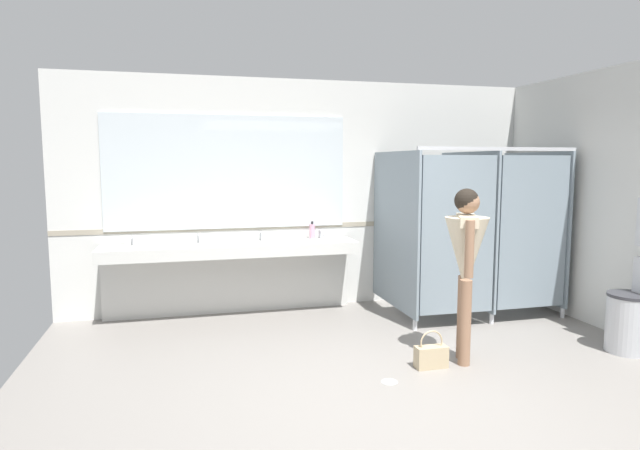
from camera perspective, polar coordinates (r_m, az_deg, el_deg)
The scene contains 11 objects.
ground_plane at distance 4.39m, azimuth 9.87°, elevation -19.16°, with size 6.32×6.69×0.10m, color gray.
wall_back at distance 6.91m, azimuth -0.61°, elevation 3.27°, with size 6.32×0.12×2.89m, color silver.
wall_back_tile_band at distance 6.88m, azimuth -0.48°, elevation -0.05°, with size 6.32×0.01×0.06m, color #9E937F.
vanity_counter at distance 6.56m, azimuth -9.44°, elevation -3.94°, with size 3.02×0.55×1.01m.
mirror_panel at distance 6.64m, azimuth -9.77°, elevation 5.58°, with size 2.92×0.02×1.38m, color silver.
bathroom_stalls at distance 6.73m, azimuth 16.22°, elevation -0.37°, with size 1.99×1.36×2.03m.
trash_bin at distance 6.12m, azimuth 30.07°, elevation -9.03°, with size 0.41×0.41×0.58m.
person_standing at distance 5.08m, azimuth 15.32°, elevation -2.97°, with size 0.53×0.53×1.62m.
handbag at distance 5.09m, azimuth 11.79°, elevation -13.49°, with size 0.29×0.13×0.35m.
soap_dispenser at distance 6.75m, azimuth -0.85°, elevation -0.65°, with size 0.07×0.07×0.22m.
floor_drain_cover at distance 4.76m, azimuth 7.45°, elevation -16.25°, with size 0.14×0.14×0.01m, color #B7BABF.
Camera 1 is at (-1.67, -3.58, 1.85)m, focal length 29.96 mm.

